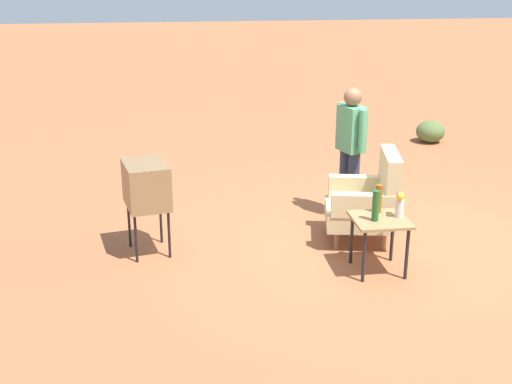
% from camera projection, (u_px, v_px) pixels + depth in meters
% --- Properties ---
extents(ground_plane, '(60.00, 60.00, 0.00)m').
position_uv_depth(ground_plane, '(373.00, 240.00, 7.74)').
color(ground_plane, '#A05B38').
extents(armchair, '(0.90, 0.92, 1.06)m').
position_uv_depth(armchair, '(369.00, 200.00, 7.57)').
color(armchair, '#937047').
rests_on(armchair, ground).
extents(side_table, '(0.56, 0.56, 0.59)m').
position_uv_depth(side_table, '(380.00, 226.00, 6.81)').
color(side_table, black).
rests_on(side_table, ground).
extents(tv_on_stand, '(0.68, 0.55, 1.03)m').
position_uv_depth(tv_on_stand, '(147.00, 185.00, 7.17)').
color(tv_on_stand, black).
rests_on(tv_on_stand, ground).
extents(person_standing, '(0.55, 0.32, 1.64)m').
position_uv_depth(person_standing, '(351.00, 145.00, 8.17)').
color(person_standing, '#2D3347').
rests_on(person_standing, ground).
extents(bottle_wine_green, '(0.07, 0.07, 0.32)m').
position_uv_depth(bottle_wine_green, '(376.00, 206.00, 6.68)').
color(bottle_wine_green, '#1E5623').
rests_on(bottle_wine_green, side_table).
extents(bottle_tall_amber, '(0.07, 0.07, 0.30)m').
position_uv_depth(bottle_tall_amber, '(379.00, 199.00, 6.91)').
color(bottle_tall_amber, brown).
rests_on(bottle_tall_amber, side_table).
extents(flower_vase, '(0.15, 0.10, 0.27)m').
position_uv_depth(flower_vase, '(400.00, 203.00, 6.78)').
color(flower_vase, silver).
rests_on(flower_vase, side_table).
extents(shrub_mid, '(0.50, 0.50, 0.39)m').
position_uv_depth(shrub_mid, '(430.00, 132.00, 11.87)').
color(shrub_mid, '#516B38').
rests_on(shrub_mid, ground).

